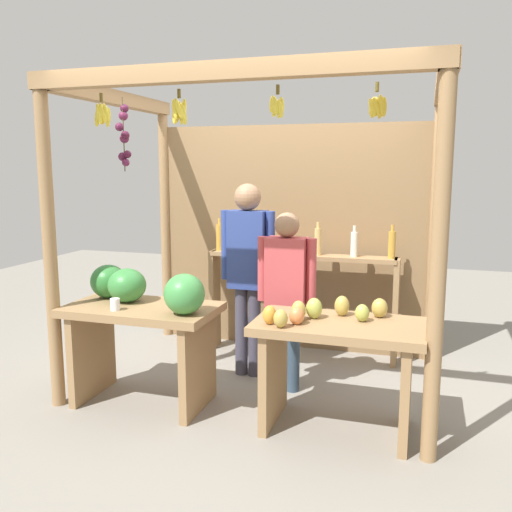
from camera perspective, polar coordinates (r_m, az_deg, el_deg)
name	(u,v)px	position (r m, az deg, el deg)	size (l,w,h in m)	color
ground_plane	(262,379)	(4.82, 0.68, -12.82)	(12.00, 12.00, 0.00)	gray
market_stall	(276,209)	(4.89, 2.09, 4.92)	(2.85, 1.99, 2.47)	#99754C
fruit_counter_left	(142,315)	(4.27, -11.92, -6.03)	(1.20, 0.68, 1.07)	#99754C
fruit_counter_right	(336,351)	(3.82, 8.42, -9.78)	(1.15, 0.64, 0.92)	#99754C
bottle_shelf_unit	(300,276)	(5.21, 4.59, -2.15)	(1.83, 0.22, 1.35)	#99754C
vendor_man	(248,262)	(4.66, -0.87, -0.59)	(0.48, 0.23, 1.68)	#403E4F
vendor_woman	(286,287)	(4.36, 3.21, -3.26)	(0.48, 0.20, 1.47)	#35495E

